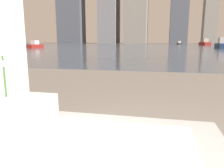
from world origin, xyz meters
name	(u,v)px	position (x,y,z in m)	size (l,w,h in m)	color
potted_orchid	(7,102)	(-0.46, 0.83, 0.61)	(0.13, 0.13, 0.44)	silver
towel_stack	(31,109)	(-0.25, 0.76, 0.59)	(0.25, 0.21, 0.16)	white
harbor_water	(159,45)	(0.00, 62.00, 0.01)	(180.00, 110.00, 0.01)	slate
harbor_boat_0	(35,45)	(-18.81, 30.91, 0.42)	(1.28, 3.19, 1.17)	maroon
harbor_boat_1	(222,45)	(9.09, 34.05, 0.56)	(1.64, 4.23, 1.56)	navy
harbor_boat_2	(205,43)	(11.69, 61.76, 0.64)	(2.38, 4.94, 1.78)	maroon
harbor_boat_4	(179,43)	(6.14, 73.29, 0.42)	(1.34, 3.16, 1.15)	#2D2D33
harbor_boat_5	(19,44)	(-24.59, 35.11, 0.48)	(1.33, 3.59, 1.33)	navy
skyline_tower_0	(71,4)	(-49.13, 118.00, 21.11)	(13.68, 9.45, 42.21)	#4C515B
skyline_tower_4	(211,6)	(23.32, 118.00, 17.83)	(6.13, 7.10, 35.65)	gray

